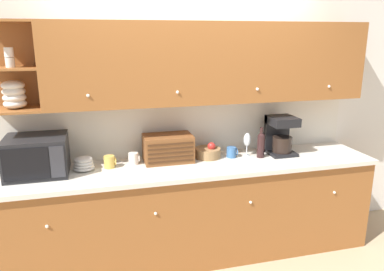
% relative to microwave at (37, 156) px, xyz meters
% --- Properties ---
extents(ground_plane, '(24.00, 24.00, 0.00)m').
position_rel_microwave_xyz_m(ground_plane, '(1.34, 0.24, -1.08)').
color(ground_plane, tan).
extents(wall_back, '(5.76, 0.06, 2.60)m').
position_rel_microwave_xyz_m(wall_back, '(1.34, 0.27, 0.22)').
color(wall_back, silver).
rests_on(wall_back, ground_plane).
extents(counter_unit, '(3.38, 0.67, 0.91)m').
position_rel_microwave_xyz_m(counter_unit, '(1.34, -0.08, -0.62)').
color(counter_unit, '#935628').
rests_on(counter_unit, ground_plane).
extents(backsplash_panel, '(3.36, 0.01, 0.53)m').
position_rel_microwave_xyz_m(backsplash_panel, '(1.34, 0.24, 0.10)').
color(backsplash_panel, silver).
rests_on(backsplash_panel, counter_unit).
extents(upper_cabinets, '(3.36, 0.35, 0.71)m').
position_rel_microwave_xyz_m(upper_cabinets, '(1.49, 0.08, 0.72)').
color(upper_cabinets, '#935628').
rests_on(upper_cabinets, backsplash_panel).
extents(microwave, '(0.49, 0.43, 0.32)m').
position_rel_microwave_xyz_m(microwave, '(0.00, 0.00, 0.00)').
color(microwave, black).
rests_on(microwave, counter_unit).
extents(bowl_stack_on_counter, '(0.19, 0.19, 0.12)m').
position_rel_microwave_xyz_m(bowl_stack_on_counter, '(0.37, 0.00, -0.11)').
color(bowl_stack_on_counter, silver).
rests_on(bowl_stack_on_counter, counter_unit).
extents(mug, '(0.11, 0.09, 0.11)m').
position_rel_microwave_xyz_m(mug, '(0.59, 0.01, -0.11)').
color(mug, gold).
rests_on(mug, counter_unit).
extents(mug_patterned_third, '(0.10, 0.09, 0.11)m').
position_rel_microwave_xyz_m(mug_patterned_third, '(0.80, 0.05, -0.11)').
color(mug_patterned_third, silver).
rests_on(mug_patterned_third, counter_unit).
extents(bread_box, '(0.44, 0.28, 0.25)m').
position_rel_microwave_xyz_m(bread_box, '(1.12, 0.05, -0.04)').
color(bread_box, brown).
rests_on(bread_box, counter_unit).
extents(fruit_basket, '(0.24, 0.24, 0.15)m').
position_rel_microwave_xyz_m(fruit_basket, '(1.51, 0.06, -0.11)').
color(fruit_basket, '#937047').
rests_on(fruit_basket, counter_unit).
extents(mug_blue_second, '(0.10, 0.09, 0.10)m').
position_rel_microwave_xyz_m(mug_blue_second, '(1.73, 0.01, -0.11)').
color(mug_blue_second, '#38669E').
rests_on(mug_blue_second, counter_unit).
extents(wine_glass, '(0.07, 0.07, 0.22)m').
position_rel_microwave_xyz_m(wine_glass, '(1.89, 0.02, -0.01)').
color(wine_glass, silver).
rests_on(wine_glass, counter_unit).
extents(wine_bottle, '(0.07, 0.07, 0.29)m').
position_rel_microwave_xyz_m(wine_bottle, '(1.99, -0.06, -0.03)').
color(wine_bottle, black).
rests_on(wine_bottle, counter_unit).
extents(coffee_maker, '(0.25, 0.27, 0.37)m').
position_rel_microwave_xyz_m(coffee_maker, '(2.23, 0.01, 0.03)').
color(coffee_maker, black).
rests_on(coffee_maker, counter_unit).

